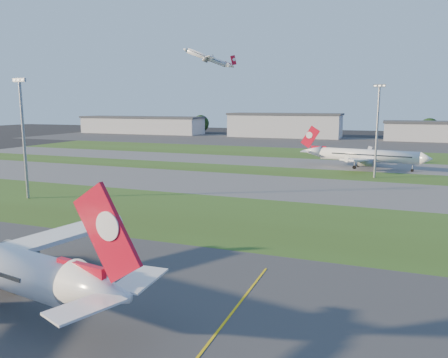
% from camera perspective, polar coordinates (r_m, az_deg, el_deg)
% --- Properties ---
extents(grass_strip_a, '(300.00, 34.00, 0.01)m').
position_cam_1_polar(grass_strip_a, '(77.26, 6.28, -5.58)').
color(grass_strip_a, '#324918').
rests_on(grass_strip_a, ground).
extents(taxiway_a, '(300.00, 32.00, 0.01)m').
position_cam_1_polar(taxiway_a, '(108.75, 10.68, -1.24)').
color(taxiway_a, '#515154').
rests_on(taxiway_a, ground).
extents(grass_strip_b, '(300.00, 18.00, 0.01)m').
position_cam_1_polar(grass_strip_b, '(133.09, 12.61, 0.67)').
color(grass_strip_b, '#324918').
rests_on(grass_strip_b, ground).
extents(taxiway_b, '(300.00, 26.00, 0.01)m').
position_cam_1_polar(taxiway_b, '(154.68, 13.80, 1.85)').
color(taxiway_b, '#515154').
rests_on(taxiway_b, ground).
extents(grass_strip_c, '(300.00, 40.00, 0.01)m').
position_cam_1_polar(grass_strip_c, '(187.25, 15.07, 3.11)').
color(grass_strip_c, '#324918').
rests_on(grass_strip_c, ground).
extents(apron_far, '(400.00, 80.00, 0.01)m').
position_cam_1_polar(apron_far, '(246.77, 16.52, 4.54)').
color(apron_far, '#333335').
rests_on(apron_far, ground).
extents(airliner_taxiing, '(37.99, 31.98, 11.92)m').
position_cam_1_polar(airliner_taxiing, '(147.18, 18.18, 2.90)').
color(airliner_taxiing, silver).
rests_on(airliner_taxiing, ground).
extents(airliner_departing, '(25.91, 22.20, 8.88)m').
position_cam_1_polar(airliner_departing, '(253.26, -2.18, 15.53)').
color(airliner_departing, silver).
extents(light_mast_west, '(3.20, 0.70, 25.80)m').
position_cam_1_polar(light_mast_west, '(103.20, -24.75, 5.76)').
color(light_mast_west, gray).
rests_on(light_mast_west, ground).
extents(light_mast_centre, '(3.20, 0.70, 25.80)m').
position_cam_1_polar(light_mast_centre, '(128.40, 19.40, 6.68)').
color(light_mast_centre, gray).
rests_on(light_mast_centre, ground).
extents(hangar_far_west, '(91.80, 23.00, 12.20)m').
position_cam_1_polar(hangar_far_west, '(323.03, -10.70, 6.97)').
color(hangar_far_west, '#ABADB3').
rests_on(hangar_far_west, ground).
extents(hangar_west, '(71.40, 23.00, 15.20)m').
position_cam_1_polar(hangar_west, '(282.75, 7.90, 6.99)').
color(hangar_west, '#ABADB3').
rests_on(hangar_west, ground).
extents(tree_far_west, '(11.00, 11.00, 12.00)m').
position_cam_1_polar(tree_far_west, '(356.01, -15.15, 7.09)').
color(tree_far_west, black).
rests_on(tree_far_west, ground).
extents(tree_west, '(12.10, 12.10, 13.20)m').
position_cam_1_polar(tree_west, '(317.68, -3.06, 7.26)').
color(tree_west, black).
rests_on(tree_west, ground).
extents(tree_mid_west, '(9.90, 9.90, 10.80)m').
position_cam_1_polar(tree_mid_west, '(289.18, 13.25, 6.53)').
color(tree_mid_west, black).
rests_on(tree_mid_west, ground).
extents(tree_mid_east, '(11.55, 11.55, 12.60)m').
position_cam_1_polar(tree_mid_east, '(290.35, 25.22, 6.08)').
color(tree_mid_east, black).
rests_on(tree_mid_east, ground).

